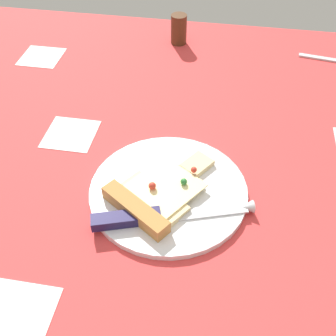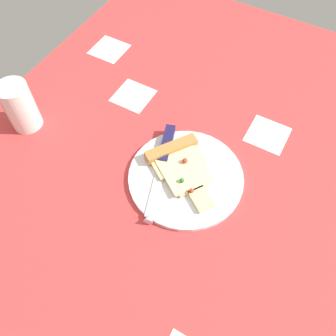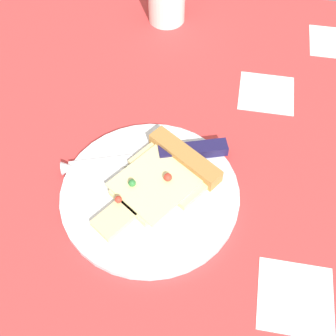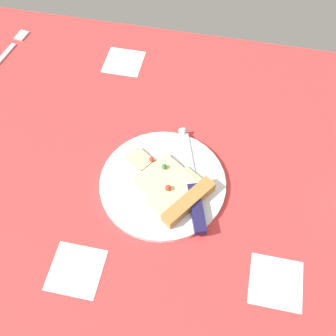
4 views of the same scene
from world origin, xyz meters
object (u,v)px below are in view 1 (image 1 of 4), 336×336
object	(u,v)px
plate	(168,191)
pizza_slice	(157,194)
pepper_shaker	(179,29)
knife	(158,216)

from	to	relation	value
plate	pizza_slice	world-z (taller)	pizza_slice
plate	pepper_shaker	distance (cm)	48.46
plate	knife	distance (cm)	6.17
knife	pepper_shaker	distance (cm)	54.35
plate	pizza_slice	size ratio (longest dim) A/B	1.32
pepper_shaker	knife	bearing A→B (deg)	5.41
pepper_shaker	pizza_slice	bearing A→B (deg)	4.79
pizza_slice	knife	size ratio (longest dim) A/B	0.80
plate	pizza_slice	bearing A→B (deg)	-34.22
plate	pepper_shaker	size ratio (longest dim) A/B	3.58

